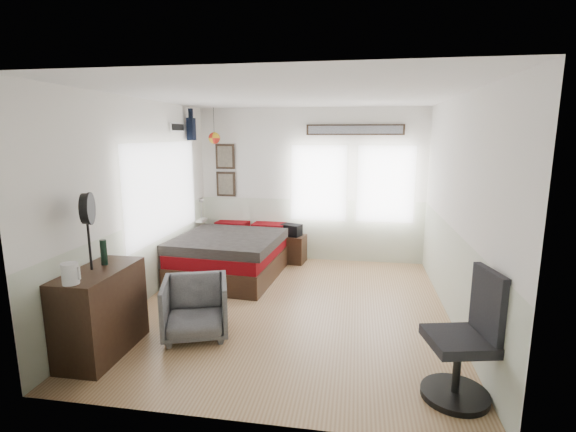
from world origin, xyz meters
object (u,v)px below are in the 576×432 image
object	(u,v)px
bed	(234,254)
task_chair	(466,347)
nightstand	(291,249)
armchair	(195,307)
dresser	(101,312)

from	to	relation	value
bed	task_chair	xyz separation A→B (m)	(2.90, -2.87, 0.13)
nightstand	task_chair	bearing A→B (deg)	-52.58
armchair	task_chair	bearing A→B (deg)	-33.68
dresser	task_chair	world-z (taller)	task_chair
task_chair	armchair	bearing A→B (deg)	152.48
bed	task_chair	world-z (taller)	task_chair
dresser	armchair	bearing A→B (deg)	33.09
bed	nightstand	xyz separation A→B (m)	(0.83, 0.77, -0.09)
armchair	nightstand	xyz separation A→B (m)	(0.63, 2.92, -0.09)
nightstand	task_chair	size ratio (longest dim) A/B	0.42
nightstand	armchair	bearing A→B (deg)	-94.43
armchair	nightstand	world-z (taller)	armchair
bed	dresser	world-z (taller)	dresser
armchair	nightstand	bearing A→B (deg)	58.96
dresser	nightstand	distance (m)	3.73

